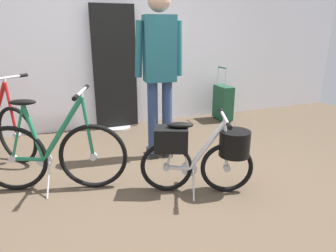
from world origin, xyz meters
The scene contains 7 objects.
ground_plane centered at (0.00, 0.00, 0.00)m, with size 8.20×8.20×0.00m, color brown.
back_wall centered at (0.00, 2.29, 1.55)m, with size 8.20×0.10×3.11m, color silver.
floor_banner_stand centered at (0.04, 2.11, 0.76)m, with size 0.60×0.36×1.70m.
folding_bike_foreground centered at (0.32, 0.04, 0.38)m, with size 0.92×0.57×0.70m.
display_bike_right centered at (-0.88, 0.56, 0.34)m, with size 1.24×0.56×0.91m.
visitor_near_wall centered at (0.25, 0.91, 1.02)m, with size 0.53×0.30×1.76m.
rolling_suitcase centered at (1.67, 1.91, 0.28)m, with size 0.19×0.37×0.83m.
Camera 1 is at (-0.85, -2.10, 1.38)m, focal length 32.64 mm.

